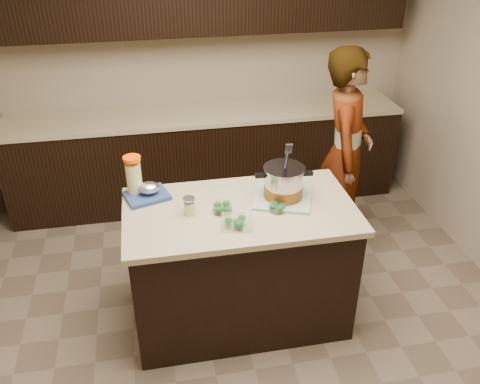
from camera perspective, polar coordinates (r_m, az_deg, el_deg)
The scene contains 13 objects.
ground_plane at distance 3.75m, azimuth 0.00°, elevation -13.60°, with size 4.00×4.00×0.00m, color brown.
room_shell at distance 2.84m, azimuth 0.00°, elevation 12.19°, with size 4.04×4.04×2.72m.
back_cabinets at distance 4.72m, azimuth -4.04°, elevation 9.66°, with size 3.60×0.63×2.33m.
island at distance 3.45m, azimuth 0.00°, elevation -8.17°, with size 1.46×0.81×0.90m.
dish_towel at distance 3.30m, azimuth 4.84°, elevation -0.58°, with size 0.36×0.36×0.02m, color #5B8056.
stock_pot at distance 3.25m, azimuth 4.91°, elevation 0.89°, with size 0.37×0.29×0.38m.
lemonade_pitcher at distance 3.34m, azimuth -11.82°, elevation 1.57°, with size 0.12×0.12×0.27m.
mason_jar at distance 3.12m, azimuth -5.72°, elevation -1.64°, with size 0.08×0.08×0.12m.
broccoli_tub_left at distance 3.14m, azimuth -2.00°, elevation -1.85°, with size 0.16×0.16×0.06m.
broccoli_tub_right at distance 3.16m, azimuth 4.21°, elevation -1.75°, with size 0.12×0.12×0.05m.
broccoli_tub_rect at distance 3.00m, azimuth -0.40°, elevation -3.47°, with size 0.20×0.17×0.06m.
blue_tray at distance 3.34m, azimuth -10.32°, elevation -0.09°, with size 0.32×0.29×0.10m.
person at distance 4.09m, azimuth 11.69°, elevation 4.23°, with size 0.62×0.40×1.69m, color gray.
Camera 1 is at (-0.51, -2.65, 2.60)m, focal length 38.00 mm.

